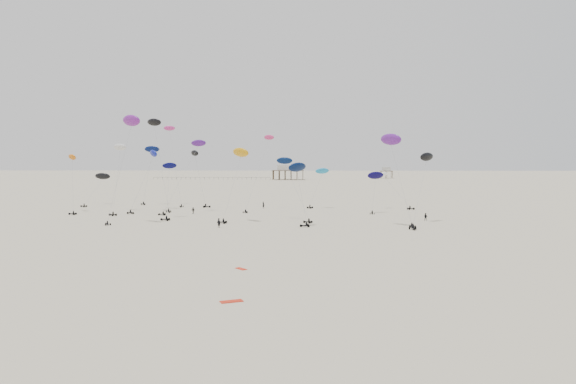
{
  "coord_description": "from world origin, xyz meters",
  "views": [
    {
      "loc": [
        4.44,
        -27.85,
        13.8
      ],
      "look_at": [
        0.0,
        88.0,
        7.0
      ],
      "focal_mm": 35.0,
      "sensor_mm": 36.0,
      "label": 1
    }
  ],
  "objects_px": {
    "rig_9": "(292,181)",
    "spectator_0": "(219,228)",
    "pavilion_small": "(386,173)",
    "rig_0": "(423,175)",
    "rig_4": "(150,159)",
    "pavilion_main": "(288,173)"
  },
  "relations": [
    {
      "from": "rig_0",
      "to": "rig_9",
      "type": "relative_size",
      "value": 1.27
    },
    {
      "from": "rig_0",
      "to": "rig_4",
      "type": "xyz_separation_m",
      "value": [
        -72.53,
        48.99,
        3.43
      ]
    },
    {
      "from": "pavilion_main",
      "to": "rig_9",
      "type": "height_order",
      "value": "rig_9"
    },
    {
      "from": "rig_9",
      "to": "spectator_0",
      "type": "distance_m",
      "value": 22.02
    },
    {
      "from": "rig_4",
      "to": "rig_9",
      "type": "bearing_deg",
      "value": 100.84
    },
    {
      "from": "rig_0",
      "to": "rig_9",
      "type": "height_order",
      "value": "rig_0"
    },
    {
      "from": "rig_4",
      "to": "rig_9",
      "type": "relative_size",
      "value": 1.15
    },
    {
      "from": "pavilion_main",
      "to": "spectator_0",
      "type": "distance_m",
      "value": 265.95
    },
    {
      "from": "pavilion_small",
      "to": "rig_4",
      "type": "relative_size",
      "value": 0.5
    },
    {
      "from": "pavilion_small",
      "to": "rig_9",
      "type": "relative_size",
      "value": 0.57
    },
    {
      "from": "rig_0",
      "to": "rig_4",
      "type": "bearing_deg",
      "value": -38.41
    },
    {
      "from": "rig_4",
      "to": "rig_9",
      "type": "height_order",
      "value": "rig_4"
    },
    {
      "from": "pavilion_small",
      "to": "rig_4",
      "type": "xyz_separation_m",
      "value": [
        -103.94,
        -238.8,
        10.29
      ]
    },
    {
      "from": "pavilion_small",
      "to": "rig_0",
      "type": "height_order",
      "value": "rig_0"
    },
    {
      "from": "pavilion_small",
      "to": "rig_0",
      "type": "xyz_separation_m",
      "value": [
        -31.41,
        -287.79,
        6.86
      ]
    },
    {
      "from": "rig_0",
      "to": "spectator_0",
      "type": "height_order",
      "value": "rig_0"
    },
    {
      "from": "pavilion_main",
      "to": "pavilion_small",
      "type": "relative_size",
      "value": 2.33
    },
    {
      "from": "spectator_0",
      "to": "rig_0",
      "type": "bearing_deg",
      "value": -140.44
    },
    {
      "from": "pavilion_small",
      "to": "pavilion_main",
      "type": "bearing_deg",
      "value": -156.8
    },
    {
      "from": "pavilion_main",
      "to": "rig_4",
      "type": "distance_m",
      "value": 211.76
    },
    {
      "from": "pavilion_main",
      "to": "rig_0",
      "type": "xyz_separation_m",
      "value": [
        38.59,
        -257.79,
        6.12
      ]
    },
    {
      "from": "pavilion_small",
      "to": "rig_4",
      "type": "height_order",
      "value": "rig_4"
    }
  ]
}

